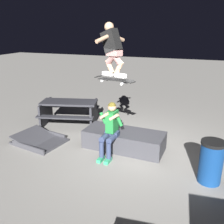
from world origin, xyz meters
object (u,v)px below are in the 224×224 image
Objects in this scene: kicker_ramp at (40,141)px; picnic_table_back at (69,109)px; skateboard at (114,80)px; person_sitting_on_ledge at (110,127)px; ledge_box_main at (124,140)px; trash_bin at (211,162)px; skater_airborne at (112,47)px.

kicker_ramp is 0.70× the size of picnic_table_back.
kicker_ramp is at bearing 86.43° from picnic_table_back.
picnic_table_back reaches higher than kicker_ramp.
skateboard is 0.52× the size of picnic_table_back.
person_sitting_on_ledge is 0.94× the size of kicker_ramp.
person_sitting_on_ledge reaches higher than kicker_ramp.
ledge_box_main is at bearing -113.13° from person_sitting_on_ledge.
kicker_ramp is 1.58× the size of trash_bin.
skater_airborne is (0.17, 0.40, 2.29)m from ledge_box_main.
trash_bin is (-2.23, 0.34, -0.27)m from person_sitting_on_ledge.
person_sitting_on_ledge is 1.16× the size of skater_airborne.
skateboard is at bearing -155.01° from person_sitting_on_ledge.
picnic_table_back is at bearing -23.47° from trash_bin.
picnic_table_back is (2.00, -1.43, -1.34)m from skateboard.
trash_bin is at bearing 158.68° from ledge_box_main.
trash_bin is (-2.20, 0.39, -2.08)m from skater_airborne.
kicker_ramp is at bearing 12.00° from ledge_box_main.
ledge_box_main is 1.66m from skateboard.
person_sitting_on_ledge is 1.13m from skateboard.
skater_airborne reaches higher than skateboard.
skateboard reaches higher than trash_bin.
skater_airborne is at bearing -115.28° from person_sitting_on_ledge.
kicker_ramp is 4.28m from trash_bin.
person_sitting_on_ledge is at bearing 66.87° from ledge_box_main.
kicker_ramp is (2.04, 0.07, -2.47)m from skater_airborne.
skater_airborne is (0.05, -0.02, 0.69)m from skateboard.
picnic_table_back reaches higher than ledge_box_main.
picnic_table_back is (-0.09, -1.48, 0.45)m from kicker_ramp.
ledge_box_main is at bearing -112.82° from skater_airborne.
person_sitting_on_ledge is at bearing -179.60° from kicker_ramp.
ledge_box_main is at bearing 154.53° from picnic_table_back.
skateboard is 2.75m from kicker_ramp.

